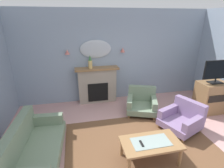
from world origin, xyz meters
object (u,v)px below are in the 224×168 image
at_px(wall_mirror, 96,49).
at_px(tv_flatscreen, 218,71).
at_px(mantel_vase_left, 90,62).
at_px(coffee_table, 151,144).
at_px(fireplace, 97,85).
at_px(wall_sconce_left, 67,52).
at_px(wall_sconce_right, 123,50).
at_px(armchair_in_corner, 183,118).
at_px(tv_cabinet, 211,97).
at_px(floral_couch, 32,146).
at_px(tv_remote, 142,144).
at_px(armchair_beside_couch, 142,102).

distance_m(wall_mirror, tv_flatscreen, 3.50).
bearing_deg(mantel_vase_left, coffee_table, -73.18).
bearing_deg(mantel_vase_left, tv_flatscreen, -21.80).
height_order(fireplace, wall_mirror, wall_mirror).
distance_m(mantel_vase_left, wall_sconce_left, 0.73).
distance_m(wall_sconce_left, wall_sconce_right, 1.70).
height_order(wall_mirror, wall_sconce_right, wall_mirror).
distance_m(armchair_in_corner, tv_cabinet, 1.44).
height_order(wall_mirror, floral_couch, wall_mirror).
bearing_deg(tv_flatscreen, tv_remote, -152.46).
distance_m(wall_mirror, coffee_table, 3.24).
bearing_deg(tv_remote, wall_mirror, 98.40).
height_order(fireplace, wall_sconce_left, wall_sconce_left).
distance_m(wall_sconce_right, tv_flatscreen, 2.74).
xyz_separation_m(wall_sconce_left, armchair_beside_couch, (2.02, -1.02, -1.35)).
bearing_deg(coffee_table, wall_sconce_right, 85.42).
relative_size(wall_sconce_left, wall_sconce_right, 1.00).
xyz_separation_m(floral_couch, armchair_in_corner, (3.40, 0.29, -0.01)).
relative_size(mantel_vase_left, tv_cabinet, 0.45).
bearing_deg(coffee_table, tv_flatscreen, 28.94).
distance_m(wall_sconce_left, armchair_in_corner, 3.63).
xyz_separation_m(wall_sconce_left, coffee_table, (1.47, -2.84, -1.28)).
bearing_deg(armchair_in_corner, armchair_beside_couch, 123.38).
bearing_deg(wall_mirror, tv_cabinet, -25.32).
bearing_deg(wall_mirror, fireplace, -90.00).
distance_m(wall_sconce_left, coffee_table, 3.44).
bearing_deg(floral_couch, wall_mirror, 56.71).
distance_m(armchair_beside_couch, tv_cabinet, 2.01).
distance_m(wall_sconce_left, tv_cabinet, 4.40).
xyz_separation_m(wall_sconce_left, tv_remote, (1.28, -2.86, -1.21)).
distance_m(coffee_table, tv_flatscreen, 2.99).
height_order(wall_sconce_left, armchair_in_corner, wall_sconce_left).
distance_m(armchair_in_corner, armchair_beside_couch, 1.22).
bearing_deg(fireplace, tv_remote, -81.17).
bearing_deg(tv_flatscreen, wall_sconce_left, 159.96).
bearing_deg(fireplace, armchair_beside_couch, -38.68).
distance_m(tv_remote, floral_couch, 2.07).
bearing_deg(wall_mirror, wall_sconce_right, -3.37).
relative_size(mantel_vase_left, tv_remote, 2.51).
bearing_deg(mantel_vase_left, wall_sconce_right, 6.52).
bearing_deg(tv_remote, armchair_beside_couch, 68.20).
distance_m(tv_remote, tv_flatscreen, 3.15).
relative_size(wall_mirror, wall_sconce_right, 6.86).
height_order(tv_cabinet, tv_flatscreen, tv_flatscreen).
bearing_deg(wall_sconce_left, tv_cabinet, -19.78).
bearing_deg(fireplace, coffee_table, -77.24).
relative_size(armchair_beside_couch, tv_cabinet, 1.16).
relative_size(tv_remote, tv_cabinet, 0.18).
bearing_deg(armchair_beside_couch, wall_sconce_left, 153.05).
bearing_deg(tv_cabinet, wall_mirror, 154.68).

